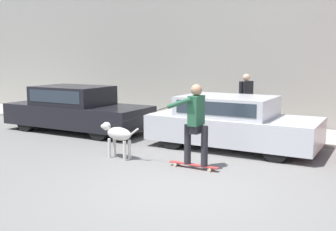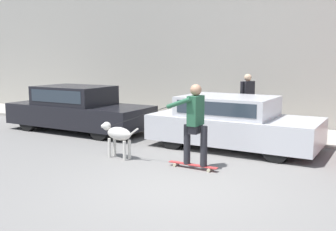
# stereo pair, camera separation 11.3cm
# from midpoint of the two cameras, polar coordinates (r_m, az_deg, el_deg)

# --- Properties ---
(ground_plane) EXTENTS (36.00, 36.00, 0.00)m
(ground_plane) POSITION_cam_midpoint_polar(r_m,az_deg,el_deg) (6.91, 2.51, -10.48)
(ground_plane) COLOR slate
(back_wall) EXTENTS (32.00, 0.30, 5.20)m
(back_wall) POSITION_cam_midpoint_polar(r_m,az_deg,el_deg) (13.00, 15.90, 9.67)
(back_wall) COLOR #9E998E
(back_wall) RESTS_ON ground_plane
(sidewalk_curb) EXTENTS (30.00, 2.22, 0.10)m
(sidewalk_curb) POSITION_cam_midpoint_polar(r_m,az_deg,el_deg) (11.95, 14.08, -2.40)
(sidewalk_curb) COLOR #A39E93
(sidewalk_curb) RESTS_ON ground_plane
(parked_car_0) EXTENTS (4.59, 1.85, 1.38)m
(parked_car_0) POSITION_cam_midpoint_polar(r_m,az_deg,el_deg) (12.33, -12.65, 0.83)
(parked_car_0) COLOR black
(parked_car_0) RESTS_ON ground_plane
(parked_car_1) EXTENTS (4.16, 1.98, 1.29)m
(parked_car_1) POSITION_cam_midpoint_polar(r_m,az_deg,el_deg) (9.86, 9.63, -1.08)
(parked_car_1) COLOR black
(parked_car_1) RESTS_ON ground_plane
(dog) EXTENTS (1.09, 0.39, 0.79)m
(dog) POSITION_cam_midpoint_polar(r_m,az_deg,el_deg) (8.85, -6.93, -2.76)
(dog) COLOR beige
(dog) RESTS_ON ground_plane
(skateboarder) EXTENTS (2.73, 0.57, 1.72)m
(skateboarder) POSITION_cam_midpoint_polar(r_m,az_deg,el_deg) (7.86, 4.34, -0.78)
(skateboarder) COLOR beige
(skateboarder) RESTS_ON ground_plane
(pedestrian_with_bag) EXTENTS (0.37, 0.65, 1.67)m
(pedestrian_with_bag) POSITION_cam_midpoint_polar(r_m,az_deg,el_deg) (11.70, 11.74, 2.31)
(pedestrian_with_bag) COLOR brown
(pedestrian_with_bag) RESTS_ON sidewalk_curb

